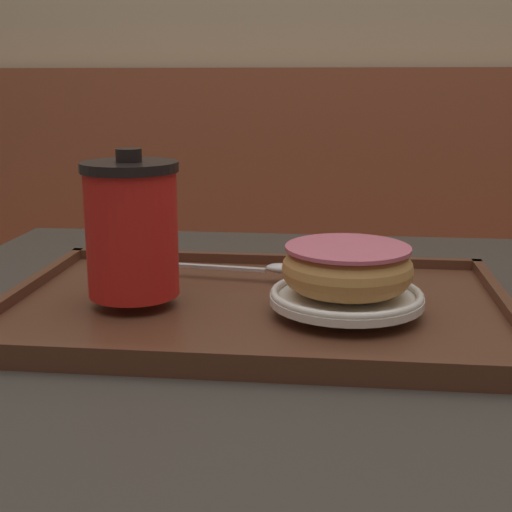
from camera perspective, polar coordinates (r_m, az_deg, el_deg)
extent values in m
cube|color=brown|center=(1.74, 2.35, -11.61)|extent=(1.76, 0.44, 0.45)
cube|color=brown|center=(1.76, 2.95, 5.83)|extent=(1.76, 0.08, 0.55)
cube|color=#38332D|center=(0.77, 2.14, -5.64)|extent=(0.90, 0.82, 0.03)
cube|color=#512D1E|center=(0.76, 0.00, -4.23)|extent=(0.53, 0.35, 0.01)
cube|color=#512D1E|center=(0.60, -1.88, -8.19)|extent=(0.53, 0.01, 0.01)
cube|color=#512D1E|center=(0.92, 1.21, -0.23)|extent=(0.53, 0.01, 0.01)
cube|color=#512D1E|center=(0.83, -18.16, -2.59)|extent=(0.01, 0.35, 0.01)
cube|color=#512D1E|center=(0.78, 19.48, -3.82)|extent=(0.01, 0.35, 0.01)
cylinder|color=red|center=(0.75, -9.89, 1.74)|extent=(0.09, 0.09, 0.13)
cylinder|color=black|center=(0.74, -10.11, 7.05)|extent=(0.10, 0.10, 0.01)
cylinder|color=black|center=(0.74, -10.15, 7.95)|extent=(0.03, 0.03, 0.01)
cylinder|color=white|center=(0.73, 7.24, -3.44)|extent=(0.16, 0.16, 0.01)
torus|color=white|center=(0.73, 7.25, -2.98)|extent=(0.15, 0.15, 0.01)
torus|color=tan|center=(0.72, 7.31, -1.08)|extent=(0.13, 0.13, 0.04)
cylinder|color=#DB6684|center=(0.71, 7.36, 0.63)|extent=(0.13, 0.13, 0.00)
ellipsoid|color=silver|center=(0.83, 1.98, -0.98)|extent=(0.04, 0.03, 0.01)
cube|color=silver|center=(0.85, -3.05, -0.92)|extent=(0.12, 0.02, 0.00)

